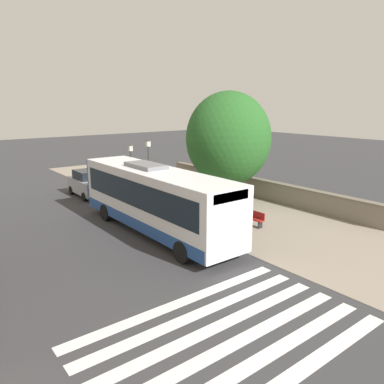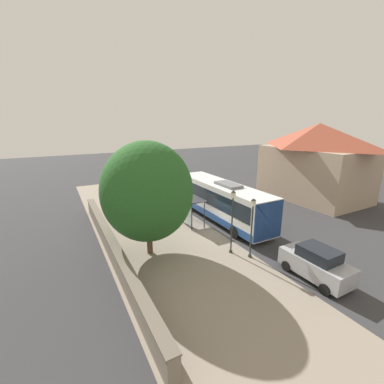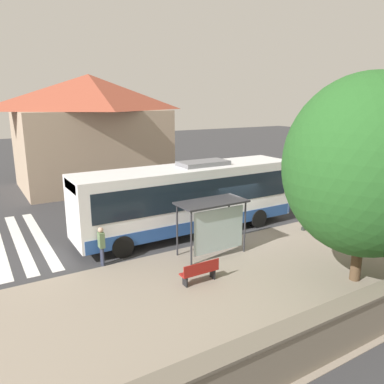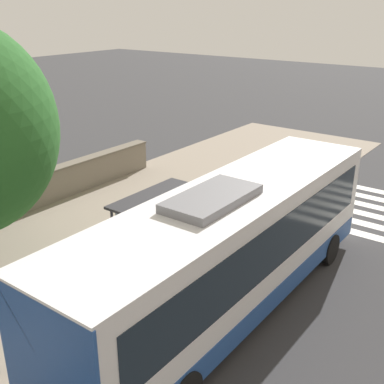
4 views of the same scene
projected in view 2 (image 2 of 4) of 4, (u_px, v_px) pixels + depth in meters
ground_plane at (219, 232)px, 21.16m from camera, size 120.00×120.00×0.00m
sidewalk_plaza at (168, 244)px, 19.10m from camera, size 9.00×44.00×0.02m
crosswalk_stripes at (201, 192)px, 33.09m from camera, size 9.00×5.25×0.01m
stone_wall at (112, 248)px, 17.06m from camera, size 0.60×20.00×1.41m
background_building at (315, 161)px, 29.54m from camera, size 8.08×11.42×8.64m
bus at (222, 200)px, 23.28m from camera, size 2.75×11.72×3.69m
bus_shelter at (189, 203)px, 22.34m from camera, size 1.51×3.10×2.45m
pedestrian at (181, 198)px, 27.15m from camera, size 0.34×0.22×1.69m
bench at (161, 216)px, 23.48m from camera, size 0.40×1.53×0.88m
street_lamp_near at (232, 217)px, 17.23m from camera, size 0.28×0.28×4.51m
street_lamp_far at (252, 223)px, 16.68m from camera, size 0.28×0.28×4.15m
shade_tree at (147, 192)px, 16.67m from camera, size 5.98×5.98×7.73m
parked_car_behind_bus at (316, 263)px, 14.79m from camera, size 1.92×3.98×1.96m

